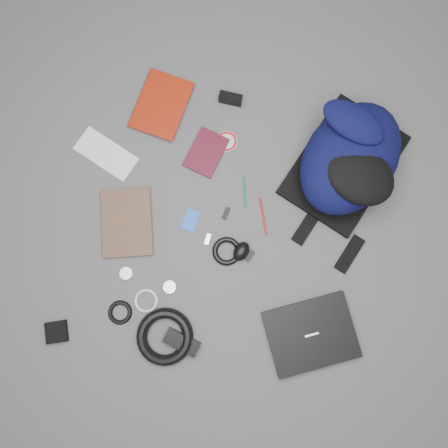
% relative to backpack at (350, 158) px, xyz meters
% --- Properties ---
extents(ground, '(4.00, 4.00, 0.00)m').
position_rel_backpack_xyz_m(ground, '(-0.39, -0.32, -0.10)').
color(ground, '#4F4F51').
rests_on(ground, ground).
extents(backpack, '(0.50, 0.59, 0.21)m').
position_rel_backpack_xyz_m(backpack, '(0.00, 0.00, 0.00)').
color(backpack, black).
rests_on(backpack, ground).
extents(laptop, '(0.38, 0.36, 0.03)m').
position_rel_backpack_xyz_m(laptop, '(0.00, -0.64, -0.09)').
color(laptop, black).
rests_on(laptop, ground).
extents(textbook_red, '(0.21, 0.27, 0.03)m').
position_rel_backpack_xyz_m(textbook_red, '(-0.82, 0.09, -0.09)').
color(textbook_red, maroon).
rests_on(textbook_red, ground).
extents(comic_book, '(0.25, 0.30, 0.02)m').
position_rel_backpack_xyz_m(comic_book, '(-0.84, -0.43, -0.09)').
color(comic_book, '#AF690C').
rests_on(comic_book, ground).
extents(envelope, '(0.26, 0.18, 0.00)m').
position_rel_backpack_xyz_m(envelope, '(-0.89, -0.16, -0.10)').
color(envelope, white).
rests_on(envelope, ground).
extents(dvd_case, '(0.16, 0.19, 0.01)m').
position_rel_backpack_xyz_m(dvd_case, '(-0.52, -0.07, -0.10)').
color(dvd_case, '#3E0C18').
rests_on(dvd_case, ground).
extents(compact_camera, '(0.09, 0.03, 0.05)m').
position_rel_backpack_xyz_m(compact_camera, '(-0.48, 0.16, -0.08)').
color(compact_camera, black).
rests_on(compact_camera, ground).
extents(sticker_disc, '(0.10, 0.10, 0.00)m').
position_rel_backpack_xyz_m(sticker_disc, '(-0.45, -0.01, -0.10)').
color(sticker_disc, silver).
rests_on(sticker_disc, ground).
extents(pen_teal, '(0.04, 0.12, 0.01)m').
position_rel_backpack_xyz_m(pen_teal, '(-0.34, -0.18, -0.10)').
color(pen_teal, '#0A6257').
rests_on(pen_teal, ground).
extents(pen_red, '(0.06, 0.13, 0.01)m').
position_rel_backpack_xyz_m(pen_red, '(-0.26, -0.26, -0.10)').
color(pen_red, '#B60E13').
rests_on(pen_red, ground).
extents(id_badge, '(0.06, 0.09, 0.00)m').
position_rel_backpack_xyz_m(id_badge, '(-0.52, -0.34, -0.10)').
color(id_badge, blue).
rests_on(id_badge, ground).
extents(usb_black, '(0.02, 0.05, 0.01)m').
position_rel_backpack_xyz_m(usb_black, '(-0.39, -0.28, -0.10)').
color(usb_black, black).
rests_on(usb_black, ground).
extents(usb_silver, '(0.02, 0.04, 0.01)m').
position_rel_backpack_xyz_m(usb_silver, '(-0.44, -0.39, -0.10)').
color(usb_silver, silver).
rests_on(usb_silver, ground).
extents(key_fob, '(0.04, 0.05, 0.01)m').
position_rel_backpack_xyz_m(key_fob, '(-0.28, -0.42, -0.10)').
color(key_fob, black).
rests_on(key_fob, ground).
extents(mouse, '(0.07, 0.09, 0.04)m').
position_rel_backpack_xyz_m(mouse, '(-0.31, -0.41, -0.08)').
color(mouse, black).
rests_on(mouse, ground).
extents(headphone_left, '(0.06, 0.06, 0.01)m').
position_rel_backpack_xyz_m(headphone_left, '(-0.70, -0.58, -0.10)').
color(headphone_left, '#A5A4A7').
rests_on(headphone_left, ground).
extents(headphone_right, '(0.05, 0.05, 0.01)m').
position_rel_backpack_xyz_m(headphone_right, '(-0.53, -0.59, -0.10)').
color(headphone_right, '#A2A3A4').
rests_on(headphone_right, ground).
extents(cable_coil, '(0.14, 0.14, 0.02)m').
position_rel_backpack_xyz_m(cable_coil, '(-0.36, -0.42, -0.09)').
color(cable_coil, black).
rests_on(cable_coil, ground).
extents(power_brick, '(0.14, 0.08, 0.03)m').
position_rel_backpack_xyz_m(power_brick, '(-0.44, -0.78, -0.09)').
color(power_brick, black).
rests_on(power_brick, ground).
extents(power_cord_coil, '(0.24, 0.24, 0.04)m').
position_rel_backpack_xyz_m(power_cord_coil, '(-0.51, -0.77, -0.08)').
color(power_cord_coil, black).
rests_on(power_cord_coil, ground).
extents(pouch, '(0.10, 0.10, 0.02)m').
position_rel_backpack_xyz_m(pouch, '(-0.89, -0.84, -0.09)').
color(pouch, black).
rests_on(pouch, ground).
extents(earbud_coil, '(0.10, 0.10, 0.02)m').
position_rel_backpack_xyz_m(earbud_coil, '(-0.69, -0.72, -0.10)').
color(earbud_coil, black).
rests_on(earbud_coil, ground).
extents(white_cable_coil, '(0.10, 0.10, 0.01)m').
position_rel_backpack_xyz_m(white_cable_coil, '(-0.61, -0.66, -0.10)').
color(white_cable_coil, silver).
rests_on(white_cable_coil, ground).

